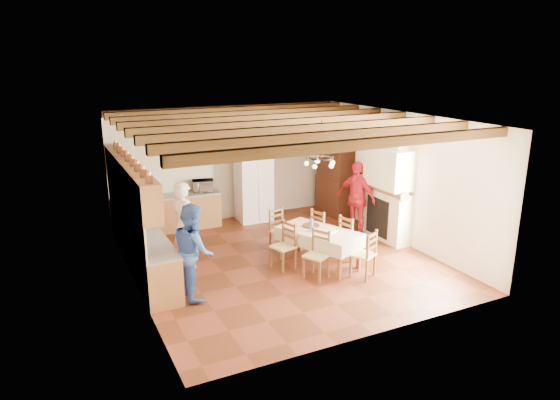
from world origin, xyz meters
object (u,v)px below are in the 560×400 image
object	(u,v)px
chair_left_near	(316,255)
chair_end_far	(281,230)
chair_end_near	(363,254)
refrigerator	(254,188)
microwave	(203,186)
chair_right_near	(351,237)
person_man	(184,225)
chair_left_far	(283,246)
chair_right_far	(322,229)
dining_table	(319,234)
person_woman_blue	(193,251)
hutch	(335,173)
person_woman_red	(356,198)

from	to	relation	value
chair_left_near	chair_end_far	world-z (taller)	same
chair_end_near	chair_end_far	xyz separation A→B (m)	(-0.84, 1.91, 0.00)
refrigerator	microwave	world-z (taller)	refrigerator
chair_end_near	chair_left_near	bearing A→B (deg)	-51.29
chair_right_near	person_man	world-z (taller)	person_man
refrigerator	person_man	bearing A→B (deg)	-135.84
chair_right_near	chair_end_far	bearing A→B (deg)	37.57
chair_left_far	person_man	xyz separation A→B (m)	(-1.75, 0.95, 0.42)
chair_right_near	chair_right_far	world-z (taller)	same
chair_left_near	chair_right_near	distance (m)	1.30
refrigerator	chair_right_far	xyz separation A→B (m)	(0.54, -2.63, -0.38)
dining_table	person_woman_blue	size ratio (longest dim) A/B	1.09
chair_right_near	person_man	bearing A→B (deg)	59.91
refrigerator	chair_left_near	distance (m)	3.89
hutch	chair_left_near	xyz separation A→B (m)	(-2.53, -3.41, -0.66)
chair_right_near	person_woman_blue	distance (m)	3.55
refrigerator	microwave	xyz separation A→B (m)	(-1.31, 0.15, 0.19)
chair_end_near	person_woman_blue	world-z (taller)	person_woman_blue
person_man	refrigerator	bearing A→B (deg)	-72.48
chair_left_far	person_man	size ratio (longest dim) A/B	0.53
chair_right_far	microwave	size ratio (longest dim) A/B	1.83
person_woman_blue	dining_table	bearing A→B (deg)	-82.40
refrigerator	chair_left_far	distance (m)	3.25
microwave	chair_end_near	bearing A→B (deg)	-55.22
chair_right_near	microwave	distance (m)	4.11
chair_left_far	person_man	world-z (taller)	person_man
chair_right_far	microwave	world-z (taller)	microwave
chair_end_far	chair_right_near	bearing A→B (deg)	-57.76
chair_left_near	refrigerator	bearing A→B (deg)	146.65
person_woman_red	hutch	bearing A→B (deg)	144.71
chair_right_near	person_man	distance (m)	3.50
chair_right_far	person_man	bearing A→B (deg)	64.61
person_woman_blue	chair_end_near	bearing A→B (deg)	-99.60
dining_table	chair_right_near	size ratio (longest dim) A/B	1.98
chair_left_near	person_woman_red	xyz separation A→B (m)	(2.12, 1.79, 0.42)
chair_right_near	person_man	xyz separation A→B (m)	(-3.30, 1.11, 0.42)
refrigerator	dining_table	world-z (taller)	refrigerator
chair_left_near	chair_right_far	size ratio (longest dim) A/B	1.00
person_man	hutch	bearing A→B (deg)	-93.71
chair_end_near	person_woman_red	size ratio (longest dim) A/B	0.53
dining_table	microwave	size ratio (longest dim) A/B	3.62
refrigerator	chair_right_near	world-z (taller)	refrigerator
chair_end_near	person_woman_blue	size ratio (longest dim) A/B	0.55
refrigerator	dining_table	xyz separation A→B (m)	(0.06, -3.28, -0.20)
refrigerator	chair_left_far	world-z (taller)	refrigerator
hutch	person_man	xyz separation A→B (m)	(-4.65, -1.75, -0.24)
person_woman_blue	microwave	distance (m)	3.95
person_man	chair_left_far	bearing A→B (deg)	-142.86
dining_table	hutch	bearing A→B (deg)	52.99
chair_left_far	person_woman_blue	xyz separation A→B (m)	(-1.97, -0.41, 0.39)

